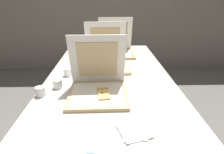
% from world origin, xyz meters
% --- Properties ---
extents(table, '(1.00, 2.05, 0.72)m').
position_xyz_m(table, '(0.00, 0.56, 0.68)').
color(table, beige).
rests_on(table, ground).
extents(pizza_box_front, '(0.38, 0.39, 0.39)m').
position_xyz_m(pizza_box_front, '(-0.08, 0.26, 0.78)').
color(pizza_box_front, tan).
rests_on(pizza_box_front, table).
extents(pizza_box_middle, '(0.41, 0.41, 0.40)m').
position_xyz_m(pizza_box_middle, '(-0.02, 0.79, 0.78)').
color(pizza_box_middle, tan).
rests_on(pizza_box_middle, table).
extents(pizza_box_back, '(0.39, 0.40, 0.39)m').
position_xyz_m(pizza_box_back, '(0.08, 1.20, 0.78)').
color(pizza_box_back, tan).
rests_on(pizza_box_back, table).
extents(cup_white_mid, '(0.06, 0.06, 0.06)m').
position_xyz_m(cup_white_mid, '(-0.34, 0.59, 0.75)').
color(cup_white_mid, white).
rests_on(cup_white_mid, table).
extents(cup_white_near_center, '(0.06, 0.06, 0.06)m').
position_xyz_m(cup_white_near_center, '(-0.37, 0.36, 0.75)').
color(cup_white_near_center, white).
rests_on(cup_white_near_center, table).
extents(cup_white_near_left, '(0.06, 0.06, 0.06)m').
position_xyz_m(cup_white_near_left, '(-0.45, 0.25, 0.75)').
color(cup_white_near_left, white).
rests_on(cup_white_near_left, table).
extents(napkin_pile, '(0.18, 0.19, 0.01)m').
position_xyz_m(napkin_pile, '(0.11, -0.14, 0.73)').
color(napkin_pile, white).
rests_on(napkin_pile, table).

